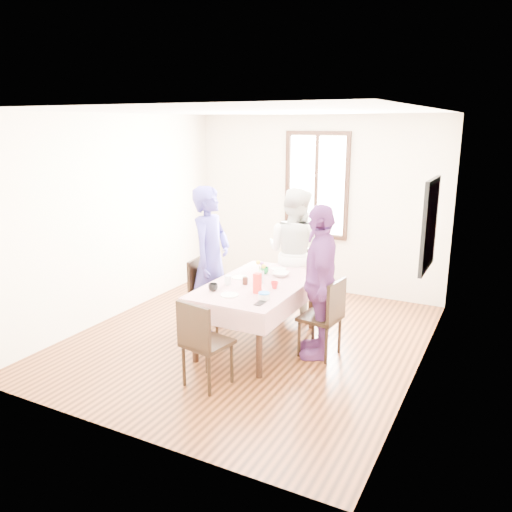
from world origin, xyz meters
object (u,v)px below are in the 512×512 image
Objects in this scene: person_far at (295,253)px; person_right at (320,282)px; chair_far at (295,283)px; person_left at (211,260)px; chair_near at (207,342)px; chair_left at (210,294)px; dining_table at (258,314)px; chair_right at (320,317)px.

person_right is at bearing 135.90° from person_far.
chair_far is 1.30m from person_left.
chair_near is 0.52× the size of person_far.
person_left is (-0.74, -0.96, 0.46)m from chair_far.
chair_left is at bearing 48.44° from chair_far.
person_left is 1.20m from person_far.
person_left is at bearing 49.19° from chair_far.
person_right is at bearing -96.80° from person_left.
chair_far is 0.50× the size of person_left.
dining_table is at bearing -104.45° from person_left.
person_left is (-0.74, 0.15, 0.54)m from dining_table.
chair_left is at bearing 92.86° from chair_right.
chair_right is 1.36m from person_far.
person_far is at bearing 86.88° from chair_far.
chair_left is 0.46m from person_left.
person_right is at bearing 67.21° from chair_near.
chair_far is 1.00× the size of chair_near.
chair_left and chair_near have the same top height.
chair_right is (0.76, 0.05, 0.08)m from dining_table.
chair_near is at bearing 153.41° from chair_right.
person_left is (0.02, -0.00, 0.46)m from chair_left.
chair_far and chair_near have the same top height.
chair_near is (0.76, -1.26, 0.00)m from chair_left.
chair_left and chair_far have the same top height.
person_right is (0.74, 1.16, 0.41)m from chair_near.
chair_far reaches higher than dining_table.
chair_left is 1.56m from person_right.
chair_far is 0.52× the size of person_far.
person_far is at bearing 135.33° from chair_left.
chair_near is (0.00, -1.11, 0.08)m from dining_table.
dining_table is 0.78m from chair_left.
person_far is (0.00, 1.09, 0.50)m from dining_table.
chair_left is 0.52× the size of person_far.
person_far reaches higher than dining_table.
chair_far is at bearing -79.57° from person_far.
chair_left is 0.50× the size of person_left.
dining_table is 0.92× the size of person_far.
chair_right is 1.57m from person_left.
person_right reaches higher than chair_left.
chair_far is at bearing -40.58° from person_left.
person_far is at bearing 90.00° from dining_table.
chair_left is 1.28m from person_far.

